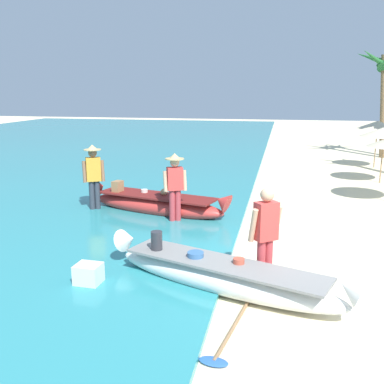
% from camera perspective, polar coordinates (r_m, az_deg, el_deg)
% --- Properties ---
extents(ground_plane, '(80.00, 80.00, 0.00)m').
position_cam_1_polar(ground_plane, '(8.15, 13.00, -10.06)').
color(ground_plane, beige).
extents(boat_white_foreground, '(4.15, 2.00, 0.83)m').
position_cam_1_polar(boat_white_foreground, '(7.14, 3.96, -10.70)').
color(boat_white_foreground, white).
rests_on(boat_white_foreground, ground).
extents(boat_red_midground, '(4.02, 1.71, 0.84)m').
position_cam_1_polar(boat_red_midground, '(11.34, -4.59, -1.52)').
color(boat_red_midground, red).
rests_on(boat_red_midground, ground).
extents(person_vendor_hatted, '(0.58, 0.44, 1.71)m').
position_cam_1_polar(person_vendor_hatted, '(10.38, -2.22, 1.06)').
color(person_vendor_hatted, '#B2383D').
rests_on(person_vendor_hatted, ground).
extents(person_tourist_customer, '(0.56, 0.49, 1.65)m').
position_cam_1_polar(person_tourist_customer, '(7.25, 9.44, -5.04)').
color(person_tourist_customer, '#B2383D').
rests_on(person_tourist_customer, ground).
extents(person_vendor_assistant, '(0.58, 0.46, 1.78)m').
position_cam_1_polar(person_vendor_assistant, '(11.68, -12.53, 2.30)').
color(person_vendor_assistant, '#333842').
rests_on(person_vendor_assistant, ground).
extents(parasol_row_2, '(1.60, 1.60, 1.91)m').
position_cam_1_polar(parasol_row_2, '(19.50, 22.75, 7.97)').
color(parasol_row_2, '#8E6B47').
rests_on(parasol_row_2, ground).
extents(palm_tree_leaning_seaward, '(2.35, 2.60, 4.99)m').
position_cam_1_polar(palm_tree_leaning_seaward, '(22.58, 23.33, 14.04)').
color(palm_tree_leaning_seaward, brown).
rests_on(palm_tree_leaning_seaward, ground).
extents(cooler_box, '(0.42, 0.37, 0.42)m').
position_cam_1_polar(cooler_box, '(7.47, -13.14, -10.54)').
color(cooler_box, silver).
rests_on(cooler_box, ground).
extents(paddle, '(0.49, 1.72, 0.05)m').
position_cam_1_polar(paddle, '(6.02, 4.48, -18.29)').
color(paddle, '#8E6B47').
rests_on(paddle, ground).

